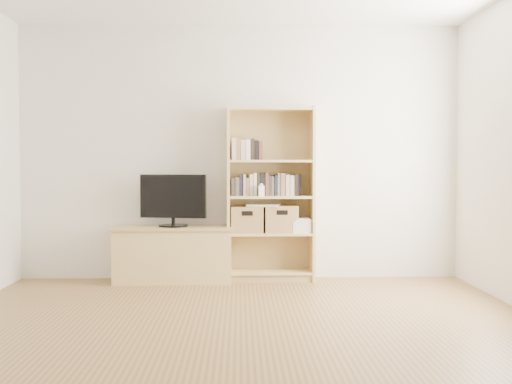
{
  "coord_description": "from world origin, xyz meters",
  "views": [
    {
      "loc": [
        -0.01,
        -4.11,
        1.17
      ],
      "look_at": [
        0.15,
        1.9,
        0.92
      ],
      "focal_mm": 45.0,
      "sensor_mm": 36.0,
      "label": 1
    }
  ],
  "objects_px": {
    "television": "(173,200)",
    "baby_monitor": "(261,191)",
    "basket_left": "(247,219)",
    "basket_right": "(281,219)",
    "tv_stand": "(173,255)",
    "bookshelf": "(271,194)",
    "laptop": "(264,205)"
  },
  "relations": [
    {
      "from": "tv_stand",
      "to": "baby_monitor",
      "type": "height_order",
      "value": "baby_monitor"
    },
    {
      "from": "television",
      "to": "baby_monitor",
      "type": "xyz_separation_m",
      "value": [
        0.88,
        -0.04,
        0.09
      ]
    },
    {
      "from": "basket_left",
      "to": "basket_right",
      "type": "distance_m",
      "value": 0.34
    },
    {
      "from": "tv_stand",
      "to": "baby_monitor",
      "type": "xyz_separation_m",
      "value": [
        0.88,
        -0.04,
        0.65
      ]
    },
    {
      "from": "bookshelf",
      "to": "baby_monitor",
      "type": "distance_m",
      "value": 0.14
    },
    {
      "from": "television",
      "to": "laptop",
      "type": "xyz_separation_m",
      "value": [
        0.91,
        0.04,
        -0.05
      ]
    },
    {
      "from": "baby_monitor",
      "to": "bookshelf",
      "type": "bearing_deg",
      "value": 31.06
    },
    {
      "from": "baby_monitor",
      "to": "laptop",
      "type": "bearing_deg",
      "value": 56.97
    },
    {
      "from": "baby_monitor",
      "to": "basket_left",
      "type": "xyz_separation_m",
      "value": [
        -0.14,
        0.09,
        -0.29
      ]
    },
    {
      "from": "television",
      "to": "basket_left",
      "type": "height_order",
      "value": "television"
    },
    {
      "from": "bookshelf",
      "to": "basket_right",
      "type": "bearing_deg",
      "value": -2.6
    },
    {
      "from": "television",
      "to": "basket_left",
      "type": "distance_m",
      "value": 0.77
    },
    {
      "from": "baby_monitor",
      "to": "basket_right",
      "type": "distance_m",
      "value": 0.37
    },
    {
      "from": "television",
      "to": "basket_right",
      "type": "xyz_separation_m",
      "value": [
        1.08,
        0.06,
        -0.19
      ]
    },
    {
      "from": "television",
      "to": "baby_monitor",
      "type": "distance_m",
      "value": 0.88
    },
    {
      "from": "bookshelf",
      "to": "baby_monitor",
      "type": "height_order",
      "value": "bookshelf"
    },
    {
      "from": "bookshelf",
      "to": "tv_stand",
      "type": "bearing_deg",
      "value": -176.95
    },
    {
      "from": "baby_monitor",
      "to": "laptop",
      "type": "xyz_separation_m",
      "value": [
        0.03,
        0.08,
        -0.15
      ]
    },
    {
      "from": "bookshelf",
      "to": "basket_right",
      "type": "xyz_separation_m",
      "value": [
        0.11,
        -0.0,
        -0.25
      ]
    },
    {
      "from": "tv_stand",
      "to": "baby_monitor",
      "type": "relative_size",
      "value": 11.01
    },
    {
      "from": "television",
      "to": "laptop",
      "type": "bearing_deg",
      "value": 13.54
    },
    {
      "from": "bookshelf",
      "to": "basket_left",
      "type": "height_order",
      "value": "bookshelf"
    },
    {
      "from": "television",
      "to": "basket_right",
      "type": "bearing_deg",
      "value": 13.93
    },
    {
      "from": "laptop",
      "to": "basket_right",
      "type": "bearing_deg",
      "value": 17.5
    },
    {
      "from": "basket_left",
      "to": "laptop",
      "type": "distance_m",
      "value": 0.22
    },
    {
      "from": "bookshelf",
      "to": "television",
      "type": "relative_size",
      "value": 2.62
    },
    {
      "from": "bookshelf",
      "to": "basket_right",
      "type": "relative_size",
      "value": 5.34
    },
    {
      "from": "tv_stand",
      "to": "bookshelf",
      "type": "xyz_separation_m",
      "value": [
        0.98,
        0.06,
        0.61
      ]
    },
    {
      "from": "television",
      "to": "basket_left",
      "type": "bearing_deg",
      "value": 15.07
    },
    {
      "from": "basket_left",
      "to": "television",
      "type": "bearing_deg",
      "value": -174.82
    },
    {
      "from": "tv_stand",
      "to": "basket_right",
      "type": "xyz_separation_m",
      "value": [
        1.08,
        0.06,
        0.36
      ]
    },
    {
      "from": "television",
      "to": "bookshelf",
      "type": "bearing_deg",
      "value": 14.49
    }
  ]
}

